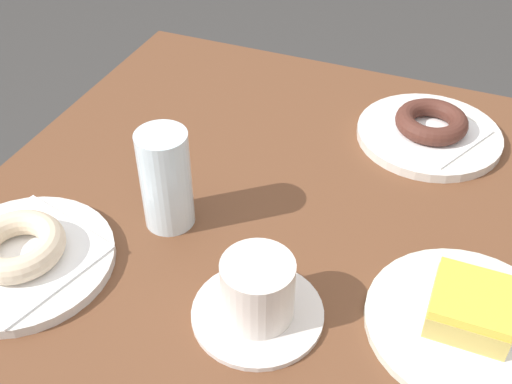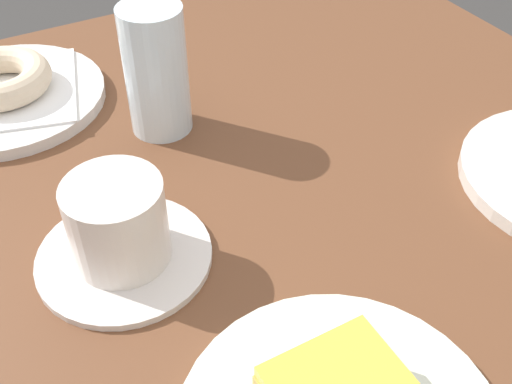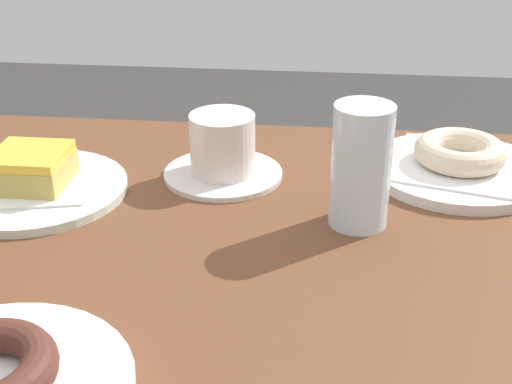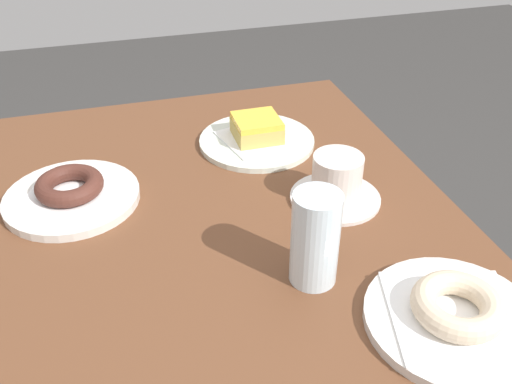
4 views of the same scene
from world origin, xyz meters
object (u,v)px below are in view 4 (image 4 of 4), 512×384
Objects in this scene: plate_chocolate_ring at (72,198)px; coffee_cup at (337,181)px; plate_sugar_ring at (454,320)px; donut_glazed_square at (257,128)px; plate_glazed_square at (257,141)px; donut_chocolate_ring at (69,185)px; water_glass at (315,239)px; donut_sugar_ring at (458,306)px.

plate_chocolate_ring is 1.47× the size of coffee_cup.
plate_sugar_ring is 0.53m from donut_glazed_square.
plate_sugar_ring is 1.02× the size of plate_chocolate_ring.
plate_glazed_square is at bearing -168.30° from plate_sugar_ring.
donut_glazed_square is 0.78× the size of donut_chocolate_ring.
donut_chocolate_ring is at bearing -73.57° from donut_glazed_square.
water_glass is (0.29, 0.32, 0.06)m from plate_chocolate_ring.
donut_sugar_ring is 0.53m from donut_glazed_square.
plate_sugar_ring is at bearing 0.00° from donut_sugar_ring.
donut_sugar_ring is at bearing 47.76° from donut_chocolate_ring.
coffee_cup is (-0.30, -0.04, 0.03)m from plate_sugar_ring.
plate_chocolate_ring is 0.44m from coffee_cup.
plate_glazed_square is 0.03m from donut_glazed_square.
coffee_cup reaches higher than plate_sugar_ring.
donut_chocolate_ring is (0.10, -0.35, 0.03)m from plate_glazed_square.
plate_chocolate_ring is at bearing -105.59° from coffee_cup.
water_glass is (0.29, 0.32, 0.04)m from donut_chocolate_ring.
donut_chocolate_ring is at bearing -132.24° from plate_sugar_ring.
water_glass reaches higher than donut_sugar_ring.
plate_glazed_square is (-0.52, -0.11, -0.03)m from donut_sugar_ring.
plate_chocolate_ring is at bearing -73.57° from plate_glazed_square.
donut_chocolate_ring is 0.80× the size of water_glass.
donut_glazed_square reaches higher than donut_sugar_ring.
plate_chocolate_ring is 2.01× the size of donut_chocolate_ring.
water_glass is 0.92× the size of coffee_cup.
donut_chocolate_ring is 0.43m from water_glass.
water_glass is at bearing -32.01° from coffee_cup.
plate_chocolate_ring is (0.10, -0.35, 0.00)m from plate_glazed_square.
coffee_cup is at bearing -173.19° from plate_sugar_ring.
donut_chocolate_ring is at bearing -73.57° from plate_glazed_square.
donut_glazed_square is (0.00, 0.00, 0.03)m from plate_glazed_square.
coffee_cup is (0.12, 0.42, 0.00)m from donut_chocolate_ring.
donut_sugar_ring is 0.62m from donut_chocolate_ring.
donut_chocolate_ring is 0.44m from coffee_cup.
plate_sugar_ring is 0.20m from water_glass.
donut_sugar_ring is 0.53m from plate_glazed_square.
donut_chocolate_ring is (0.00, 0.00, 0.02)m from plate_chocolate_ring.
plate_sugar_ring is 1.96× the size of donut_sugar_ring.
donut_glazed_square is at bearing -168.30° from donut_sugar_ring.
donut_glazed_square is 0.37m from plate_chocolate_ring.
donut_glazed_square is at bearing -161.98° from coffee_cup.
water_glass is (0.39, -0.03, 0.06)m from plate_glazed_square.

